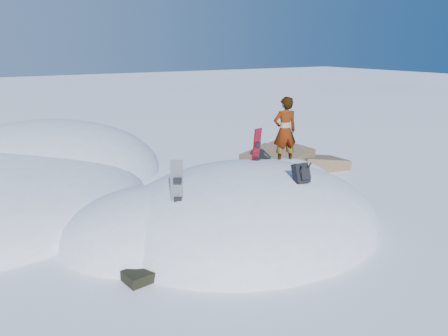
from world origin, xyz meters
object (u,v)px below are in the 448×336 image
snowboard_dark (177,192)px  person (285,131)px  backpack (301,174)px  snowboard_red (256,154)px

snowboard_dark → person: (3.96, 1.36, 0.69)m
snowboard_dark → backpack: snowboard_dark is taller
person → backpack: bearing=73.2°
snowboard_dark → backpack: size_ratio=2.57×
snowboard_red → backpack: bearing=-106.8°
snowboard_red → backpack: 1.87m
snowboard_red → person: (1.15, 0.27, 0.46)m
snowboard_red → person: 1.27m
snowboard_dark → person: 4.24m
snowboard_dark → backpack: bearing=19.6°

